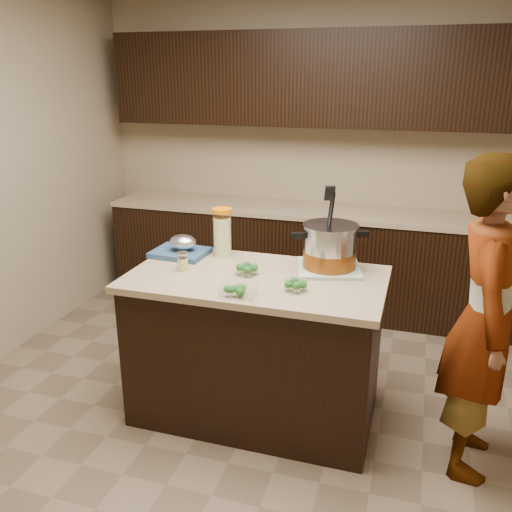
{
  "coord_description": "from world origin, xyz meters",
  "views": [
    {
      "loc": [
        0.86,
        -2.76,
        2.0
      ],
      "look_at": [
        0.0,
        0.0,
        1.02
      ],
      "focal_mm": 38.0,
      "sensor_mm": 36.0,
      "label": 1
    }
  ],
  "objects_px": {
    "island": "(256,346)",
    "stock_pot": "(330,249)",
    "lemonade_pitcher": "(222,234)",
    "person": "(485,321)"
  },
  "relations": [
    {
      "from": "island",
      "to": "person",
      "type": "distance_m",
      "value": 1.28
    },
    {
      "from": "lemonade_pitcher",
      "to": "person",
      "type": "relative_size",
      "value": 0.18
    },
    {
      "from": "lemonade_pitcher",
      "to": "stock_pot",
      "type": "bearing_deg",
      "value": -4.96
    },
    {
      "from": "stock_pot",
      "to": "person",
      "type": "relative_size",
      "value": 0.28
    },
    {
      "from": "person",
      "to": "stock_pot",
      "type": "bearing_deg",
      "value": 73.7
    },
    {
      "from": "stock_pot",
      "to": "lemonade_pitcher",
      "type": "xyz_separation_m",
      "value": [
        -0.69,
        0.06,
        0.01
      ]
    },
    {
      "from": "stock_pot",
      "to": "person",
      "type": "xyz_separation_m",
      "value": [
        0.84,
        -0.3,
        -0.2
      ]
    },
    {
      "from": "stock_pot",
      "to": "island",
      "type": "bearing_deg",
      "value": -171.74
    },
    {
      "from": "stock_pot",
      "to": "lemonade_pitcher",
      "type": "height_order",
      "value": "stock_pot"
    },
    {
      "from": "island",
      "to": "stock_pot",
      "type": "relative_size",
      "value": 3.16
    }
  ]
}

